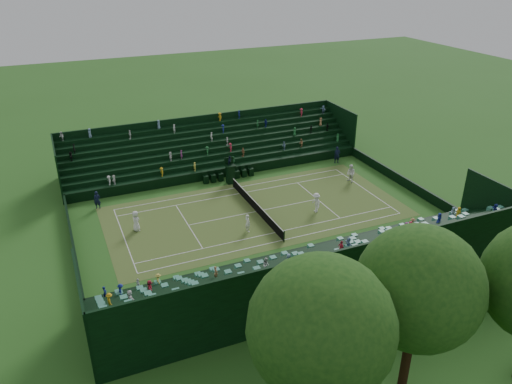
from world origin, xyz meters
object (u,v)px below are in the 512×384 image
umpire_chair (230,172)px  player_far_west (351,174)px  player_near_east (248,223)px  player_far_east (316,203)px  tennis_net (256,207)px  player_near_west (136,221)px

umpire_chair → player_far_west: umpire_chair is taller
player_near_east → player_far_east: 7.11m
umpire_chair → player_far_east: bearing=29.0°
umpire_chair → player_far_east: size_ratio=1.62×
umpire_chair → player_far_east: 10.21m
umpire_chair → player_near_east: bearing=-12.2°
player_near_east → umpire_chair: bearing=-22.4°
tennis_net → player_near_west: 10.71m
tennis_net → player_near_west: (-0.88, -10.67, 0.39)m
umpire_chair → tennis_net: bearing=-0.6°
player_near_east → player_far_east: bearing=-93.5°
umpire_chair → player_near_west: (5.91, -10.73, -0.37)m
player_far_east → player_near_west: bearing=-99.1°
umpire_chair → player_far_west: bearing=68.0°
player_near_west → player_far_east: player_far_east is taller
tennis_net → umpire_chair: bearing=179.4°
umpire_chair → player_far_east: umpire_chair is taller
player_near_west → player_far_east: (3.01, 15.67, 0.01)m
umpire_chair → player_far_west: (4.62, 11.45, -0.34)m
tennis_net → umpire_chair: umpire_chair is taller
player_near_west → player_far_east: 15.96m
umpire_chair → player_far_west: 12.35m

